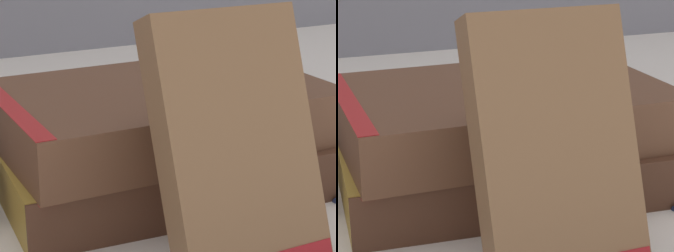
{
  "view_description": "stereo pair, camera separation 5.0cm",
  "coord_description": "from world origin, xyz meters",
  "views": [
    {
      "loc": [
        -0.16,
        -0.41,
        0.2
      ],
      "look_at": [
        0.04,
        -0.01,
        0.05
      ],
      "focal_mm": 75.0,
      "sensor_mm": 36.0,
      "label": 1
    },
    {
      "loc": [
        -0.11,
        -0.43,
        0.2
      ],
      "look_at": [
        0.04,
        -0.01,
        0.05
      ],
      "focal_mm": 75.0,
      "sensor_mm": 36.0,
      "label": 2
    }
  ],
  "objects": [
    {
      "name": "ground_plane",
      "position": [
        0.0,
        0.0,
        0.0
      ],
      "size": [
        3.0,
        3.0,
        0.0
      ],
      "primitive_type": "plane",
      "color": "silver"
    },
    {
      "name": "book_flat_bottom",
      "position": [
        0.04,
        0.01,
        0.02
      ],
      "size": [
        0.24,
        0.18,
        0.04
      ],
      "rotation": [
        0.0,
        0.0,
        -0.06
      ],
      "color": "#4C2D1E",
      "rests_on": "ground_plane"
    },
    {
      "name": "book_flat_top",
      "position": [
        0.04,
        0.01,
        0.05
      ],
      "size": [
        0.22,
        0.15,
        0.04
      ],
      "rotation": [
        0.0,
        0.0,
        0.01
      ],
      "color": "brown",
      "rests_on": "book_flat_bottom"
    },
    {
      "name": "book_leaning_front",
      "position": [
        0.03,
        -0.11,
        0.07
      ],
      "size": [
        0.09,
        0.07,
        0.14
      ],
      "rotation": [
        -0.36,
        0.0,
        0.0
      ],
      "color": "brown",
      "rests_on": "ground_plane"
    },
    {
      "name": "pocket_watch",
      "position": [
        0.1,
        -0.01,
        0.08
      ],
      "size": [
        0.05,
        0.06,
        0.01
      ],
      "color": "white",
      "rests_on": "book_flat_top"
    }
  ]
}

